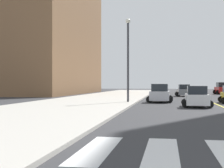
{
  "coord_description": "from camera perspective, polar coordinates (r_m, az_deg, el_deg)",
  "views": [
    {
      "loc": [
        -4.35,
        -4.74,
        1.85
      ],
      "look_at": [
        -11.52,
        36.25,
        1.81
      ],
      "focal_mm": 50.85,
      "sensor_mm": 36.0,
      "label": 1
    }
  ],
  "objects": [
    {
      "name": "low_rise_brick_west",
      "position": [
        62.11,
        -12.44,
        10.44
      ],
      "size": [
        16.0,
        32.0,
        26.08
      ],
      "primitive_type": "cube",
      "color": "brown",
      "rests_on": "ground"
    },
    {
      "name": "car_gray_fifth",
      "position": [
        47.62,
        12.78,
        -1.19
      ],
      "size": [
        2.55,
        3.98,
        1.74
      ],
      "rotation": [
        0.0,
        0.0,
        0.05
      ],
      "color": "slate",
      "rests_on": "ground"
    },
    {
      "name": "lane_divider_paint",
      "position": [
        44.99,
        15.47,
        -2.29
      ],
      "size": [
        0.16,
        80.0,
        0.01
      ],
      "primitive_type": "cube",
      "color": "yellow",
      "rests_on": "ground"
    },
    {
      "name": "sidewalk_kerb_west",
      "position": [
        26.02,
        -7.68,
        -3.86
      ],
      "size": [
        10.0,
        120.0,
        0.15
      ],
      "primitive_type": "cube",
      "color": "#B2ADA3",
      "rests_on": "ground"
    },
    {
      "name": "street_lamp",
      "position": [
        29.95,
        2.9,
        5.59
      ],
      "size": [
        0.44,
        0.44,
        7.82
      ],
      "color": "#38383D",
      "rests_on": "sidewalk_kerb_west"
    },
    {
      "name": "car_red_fourth",
      "position": [
        59.15,
        19.29,
        -0.79
      ],
      "size": [
        3.03,
        4.75,
        2.09
      ],
      "rotation": [
        0.0,
        0.0,
        3.18
      ],
      "color": "red",
      "rests_on": "ground"
    },
    {
      "name": "car_white_nearest",
      "position": [
        25.91,
        14.98,
        -2.31
      ],
      "size": [
        2.39,
        3.78,
        1.68
      ],
      "rotation": [
        0.0,
        0.0,
        -0.02
      ],
      "color": "silver",
      "rests_on": "ground"
    },
    {
      "name": "car_silver_second",
      "position": [
        31.89,
        8.62,
        -1.73
      ],
      "size": [
        2.61,
        4.13,
        1.83
      ],
      "rotation": [
        0.0,
        0.0,
        -0.02
      ],
      "color": "#B7B7BC",
      "rests_on": "ground"
    }
  ]
}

